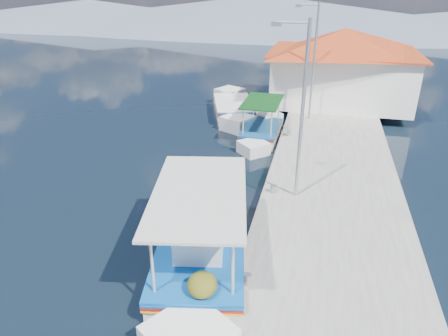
# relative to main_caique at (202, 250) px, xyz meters

# --- Properties ---
(ground) EXTENTS (160.00, 160.00, 0.00)m
(ground) POSITION_rel_main_caique_xyz_m (-2.29, 1.95, -0.53)
(ground) COLOR black
(ground) RESTS_ON ground
(quay) EXTENTS (5.00, 44.00, 0.50)m
(quay) POSITION_rel_main_caique_xyz_m (3.61, 7.95, -0.28)
(quay) COLOR #AFACA4
(quay) RESTS_ON ground
(bollards) EXTENTS (0.20, 17.20, 0.30)m
(bollards) POSITION_rel_main_caique_xyz_m (1.51, 7.20, 0.12)
(bollards) COLOR #A5A8AD
(bollards) RESTS_ON quay
(main_caique) EXTENTS (3.49, 8.16, 2.74)m
(main_caique) POSITION_rel_main_caique_xyz_m (0.00, 0.00, 0.00)
(main_caique) COLOR white
(main_caique) RESTS_ON ground
(caique_green_canopy) EXTENTS (1.85, 5.92, 2.21)m
(caique_green_canopy) POSITION_rel_main_caique_xyz_m (0.03, 10.67, -0.20)
(caique_green_canopy) COLOR white
(caique_green_canopy) RESTS_ON ground
(caique_blue_hull) EXTENTS (3.55, 6.89, 1.29)m
(caique_blue_hull) POSITION_rel_main_caique_xyz_m (-2.17, 14.09, -0.18)
(caique_blue_hull) COLOR white
(caique_blue_hull) RESTS_ON ground
(harbor_building) EXTENTS (10.49, 10.49, 4.40)m
(harbor_building) POSITION_rel_main_caique_xyz_m (3.91, 16.95, 2.25)
(harbor_building) COLOR white
(harbor_building) RESTS_ON quay
(lamp_post_near) EXTENTS (1.21, 0.14, 6.00)m
(lamp_post_near) POSITION_rel_main_caique_xyz_m (2.22, 3.95, 3.32)
(lamp_post_near) COLOR #A5A8AD
(lamp_post_near) RESTS_ON quay
(lamp_post_far) EXTENTS (1.21, 0.14, 6.00)m
(lamp_post_far) POSITION_rel_main_caique_xyz_m (2.22, 12.95, 3.32)
(lamp_post_far) COLOR #A5A8AD
(lamp_post_far) RESTS_ON quay
(mountain_ridge) EXTENTS (171.40, 96.00, 5.50)m
(mountain_ridge) POSITION_rel_main_caique_xyz_m (4.25, 57.95, 1.51)
(mountain_ridge) COLOR slate
(mountain_ridge) RESTS_ON ground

